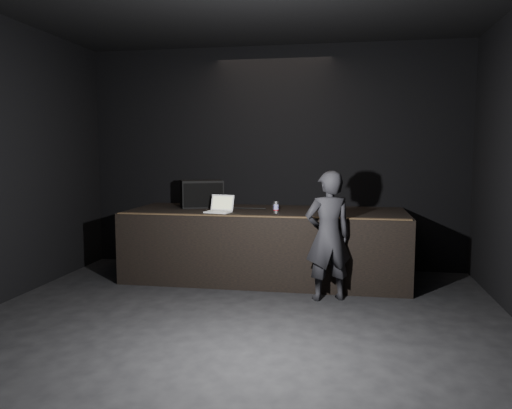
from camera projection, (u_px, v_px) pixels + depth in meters
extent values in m
plane|color=black|center=(222.00, 349.00, 4.70)|extent=(7.00, 7.00, 0.00)
cube|color=black|center=(274.00, 158.00, 7.94)|extent=(6.00, 0.10, 3.50)
cube|color=black|center=(266.00, 244.00, 7.32)|extent=(4.00, 1.50, 1.00)
cube|color=brown|center=(258.00, 216.00, 6.57)|extent=(3.92, 0.10, 0.01)
cube|color=black|center=(202.00, 194.00, 7.65)|extent=(0.74, 0.65, 0.42)
cube|color=black|center=(204.00, 195.00, 7.43)|extent=(0.54, 0.25, 0.36)
cylinder|color=black|center=(233.00, 208.00, 7.47)|extent=(0.99, 0.03, 0.02)
cube|color=silver|center=(218.00, 212.00, 6.99)|extent=(0.38, 0.30, 0.02)
cube|color=silver|center=(218.00, 211.00, 6.99)|extent=(0.31, 0.19, 0.00)
cube|color=silver|center=(222.00, 203.00, 7.12)|extent=(0.35, 0.13, 0.22)
cube|color=gold|center=(222.00, 203.00, 7.12)|extent=(0.31, 0.11, 0.18)
cylinder|color=silver|center=(276.00, 207.00, 6.91)|extent=(0.07, 0.07, 0.17)
cylinder|color=#1C1C9A|center=(276.00, 207.00, 6.91)|extent=(0.07, 0.07, 0.07)
cylinder|color=#A70F1C|center=(276.00, 210.00, 6.92)|extent=(0.07, 0.07, 0.01)
cylinder|color=white|center=(274.00, 207.00, 7.33)|extent=(0.07, 0.07, 0.09)
cube|color=white|center=(331.00, 214.00, 6.68)|extent=(0.11, 0.16, 0.03)
imported|color=black|center=(328.00, 236.00, 6.20)|extent=(0.69, 0.57, 1.62)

